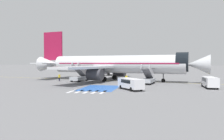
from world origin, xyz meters
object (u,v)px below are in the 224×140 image
Objects in this scene: airliner at (113,64)px; service_van_1 at (131,83)px; service_van_0 at (210,81)px; ground_crew_0 at (59,77)px; boarding_stairs_aft at (79,77)px; fuel_tanker at (100,70)px; ground_crew_1 at (126,79)px; boarding_stairs_forward at (148,79)px.

airliner reaches higher than service_van_1.
service_van_0 is 3.34× the size of ground_crew_0.
service_van_1 reaches higher than ground_crew_0.
ground_crew_0 is (-4.94, 0.10, -0.09)m from boarding_stairs_aft.
fuel_tanker is at bearing -48.39° from service_van_0.
airliner reaches higher than service_van_0.
ground_crew_1 is (11.28, -4.22, 0.05)m from boarding_stairs_aft.
fuel_tanker is 23.37m from ground_crew_0.
ground_crew_1 is at bearing -13.30° from service_van_0.
fuel_tanker is (-16.70, 26.14, 0.83)m from boarding_stairs_forward.
boarding_stairs_forward is 31.03m from fuel_tanker.
fuel_tanker is at bearing -37.44° from ground_crew_1.
service_van_0 is 1.02× the size of service_van_1.
boarding_stairs_aft is 18.49m from service_van_1.
boarding_stairs_forward reaches higher than ground_crew_1.
service_van_0 is at bearing -5.76° from boarding_stairs_aft.
fuel_tanker reaches higher than service_van_1.
airliner is 22.54× the size of ground_crew_1.
boarding_stairs_aft reaches higher than boarding_stairs_forward.
ground_crew_0 is at bearing -170.27° from boarding_stairs_aft.
boarding_stairs_forward is 20.51m from ground_crew_0.
airliner is 21.70m from fuel_tanker.
fuel_tanker reaches higher than service_van_0.
boarding_stairs_aft is at bearing -180.00° from boarding_stairs_forward.
fuel_tanker is (-8.45, 19.89, -2.03)m from airliner.
boarding_stairs_forward is at bearing 63.75° from airliner.
boarding_stairs_forward is at bearing 0.00° from boarding_stairs_aft.
fuel_tanker is 1.84× the size of service_van_1.
airliner is 7.60× the size of boarding_stairs_aft.
service_van_1 is 22.33m from ground_crew_0.
boarding_stairs_forward is 1.00× the size of service_van_0.
boarding_stairs_forward is at bearing -134.97° from ground_crew_1.
boarding_stairs_aft is 4.94m from ground_crew_0.
ground_crew_1 is (16.22, -4.33, 0.14)m from ground_crew_0.
ground_crew_0 is at bearing 12.87° from ground_crew_1.
airliner reaches higher than ground_crew_1.
ground_crew_0 is 0.89× the size of ground_crew_1.
boarding_stairs_aft is at bearing 7.29° from ground_crew_1.
service_van_1 is at bearing 129.62° from ground_crew_1.
service_van_0 reaches higher than service_van_1.
ground_crew_1 is (-14.53, 3.52, -0.04)m from service_van_0.
boarding_stairs_forward is at bearing -138.90° from service_van_1.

